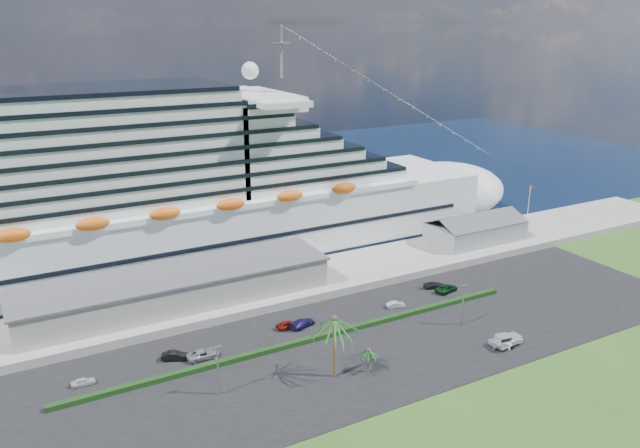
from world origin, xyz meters
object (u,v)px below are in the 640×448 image
parked_car_3 (302,323)px  pickup_truck (505,340)px  cruise_ship (157,199)px  boat_trailer (507,341)px

parked_car_3 → pickup_truck: 36.70m
pickup_truck → cruise_ship: bearing=123.2°
cruise_ship → parked_car_3: size_ratio=35.52×
cruise_ship → parked_car_3: 47.50m
cruise_ship → pickup_truck: cruise_ship is taller
parked_car_3 → pickup_truck: size_ratio=0.87×
pickup_truck → boat_trailer: pickup_truck is taller
parked_car_3 → pickup_truck: (28.20, -23.49, 0.36)m
pickup_truck → parked_car_3: bearing=140.2°
cruise_ship → pickup_truck: size_ratio=31.04×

